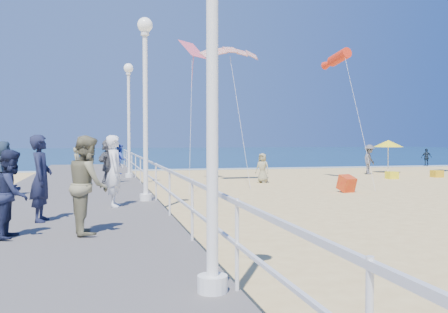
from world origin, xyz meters
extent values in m
plane|color=#EAC97A|center=(0.00, 0.00, 0.00)|extent=(160.00, 160.00, 0.00)
cube|color=#0C2C48|center=(0.00, 65.00, 0.01)|extent=(160.00, 90.00, 0.05)
cube|color=silver|center=(0.00, 20.50, 0.03)|extent=(160.00, 1.20, 0.04)
cube|color=slate|center=(-7.50, 0.00, 0.20)|extent=(5.00, 44.00, 0.40)
cube|color=white|center=(-5.05, 0.00, 1.45)|extent=(0.05, 42.00, 0.06)
cube|color=white|center=(-5.05, 0.00, 0.95)|extent=(0.05, 42.00, 0.04)
cylinder|color=white|center=(-5.35, -9.00, 0.50)|extent=(0.36, 0.36, 0.20)
cylinder|color=white|center=(-5.35, -9.00, 2.85)|extent=(0.14, 0.14, 4.70)
cylinder|color=white|center=(-5.35, 0.00, 0.50)|extent=(0.36, 0.36, 0.20)
cylinder|color=white|center=(-5.35, 0.00, 2.85)|extent=(0.14, 0.14, 4.70)
sphere|color=white|center=(-5.35, 0.00, 5.50)|extent=(0.44, 0.44, 0.44)
cylinder|color=white|center=(-5.35, 9.00, 0.50)|extent=(0.36, 0.36, 0.20)
cylinder|color=white|center=(-5.35, 9.00, 2.85)|extent=(0.14, 0.14, 4.70)
sphere|color=white|center=(-5.35, 9.00, 5.50)|extent=(0.44, 0.44, 0.44)
imported|color=white|center=(-6.26, -1.11, 1.35)|extent=(0.49, 0.72, 1.90)
imported|color=#314AB9|center=(-6.11, -0.96, 1.65)|extent=(0.32, 0.41, 0.81)
imported|color=#171A32|center=(-7.89, -3.18, 1.35)|extent=(0.51, 0.72, 1.90)
imported|color=#817B59|center=(-6.86, -4.88, 1.34)|extent=(0.83, 1.00, 1.87)
imported|color=#182535|center=(-9.60, 2.10, 1.27)|extent=(0.58, 0.87, 1.74)
imported|color=#555559|center=(-6.33, 6.01, 1.30)|extent=(1.39, 1.69, 1.81)
imported|color=#817C59|center=(-7.67, 8.70, 1.12)|extent=(0.49, 0.61, 1.43)
imported|color=#1B213C|center=(-8.19, -4.94, 1.20)|extent=(0.69, 0.85, 1.61)
imported|color=#535256|center=(9.66, 13.36, 0.93)|extent=(1.37, 1.29, 1.86)
imported|color=#172333|center=(18.82, 20.35, 0.72)|extent=(0.89, 0.48, 1.45)
imported|color=#979068|center=(1.26, 9.18, 0.75)|extent=(0.85, 0.85, 1.49)
cube|color=red|center=(3.22, 4.04, 0.30)|extent=(0.69, 0.81, 0.74)
cylinder|color=white|center=(11.47, 14.16, 0.90)|extent=(0.05, 0.05, 1.80)
cone|color=yellow|center=(11.47, 14.16, 1.91)|extent=(1.90, 1.90, 0.45)
cube|color=yellow|center=(9.02, 9.86, 0.20)|extent=(0.55, 0.55, 0.40)
cube|color=gold|center=(12.16, 10.21, 0.20)|extent=(0.55, 0.55, 0.40)
cylinder|color=red|center=(5.35, 8.99, 6.42)|extent=(0.95, 2.36, 1.01)
cube|color=#E9556C|center=(-2.11, 10.26, 6.72)|extent=(1.50, 1.48, 0.88)
camera|label=1|loc=(-6.60, -14.66, 2.20)|focal=40.00mm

